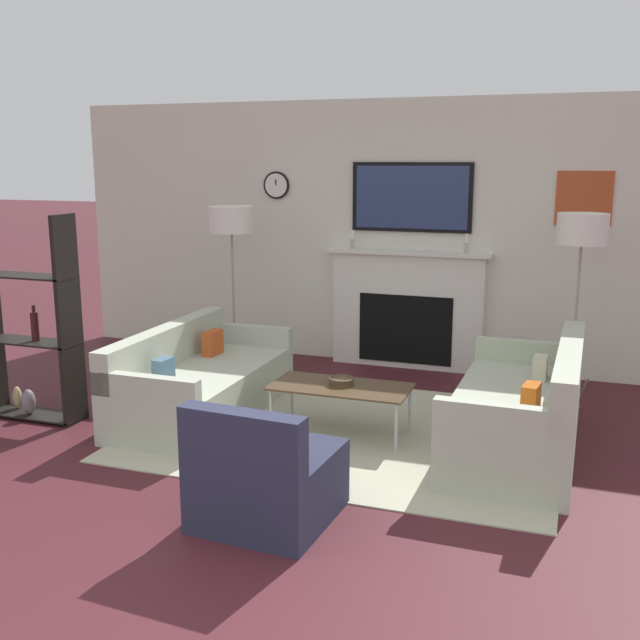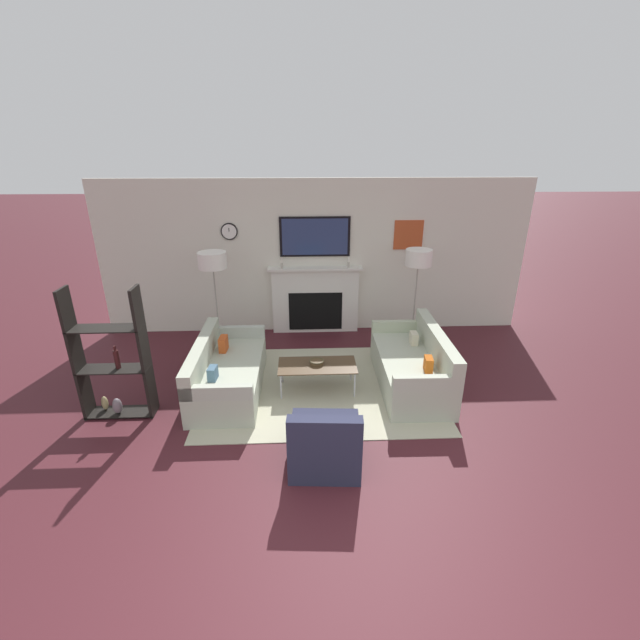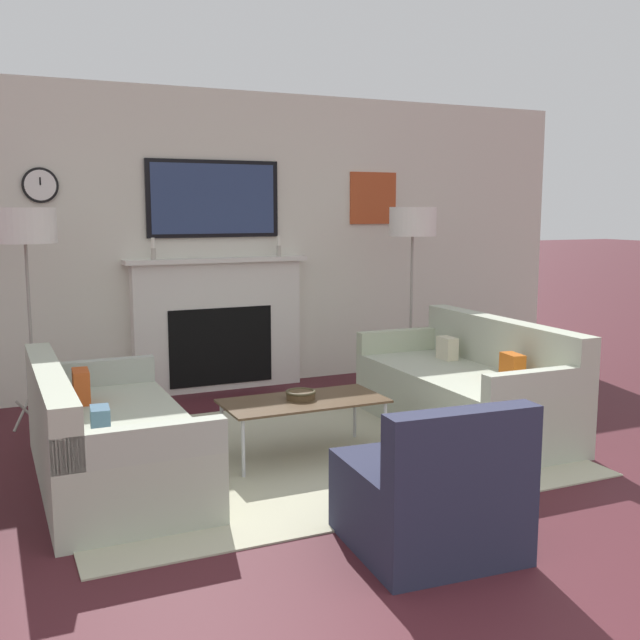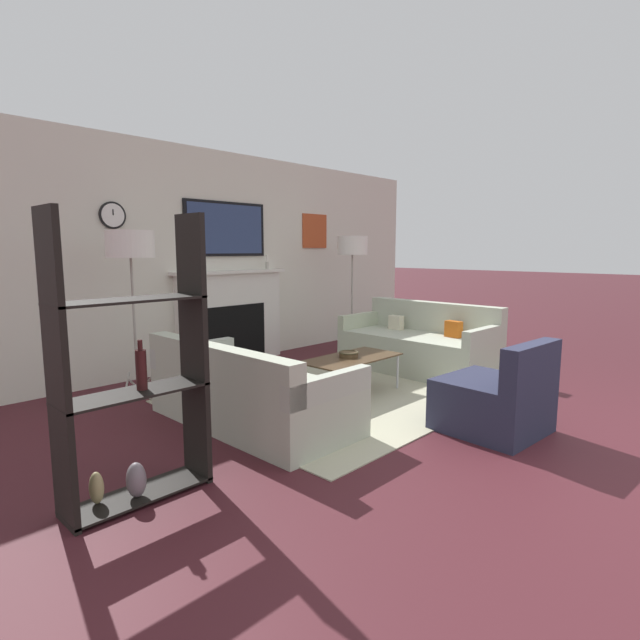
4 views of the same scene
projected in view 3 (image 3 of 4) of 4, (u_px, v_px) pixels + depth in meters
fireplace_wall at (214, 255)px, 6.81m from camera, size 7.50×0.28×2.70m
area_rug at (306, 452)px, 5.09m from camera, size 3.24×2.46×0.01m
couch_left at (106, 440)px, 4.52m from camera, size 0.87×1.87×0.72m
couch_right at (467, 391)px, 5.58m from camera, size 0.89×1.86×0.82m
armchair at (431, 498)px, 3.61m from camera, size 0.79×0.81×0.77m
coffee_table at (303, 404)px, 4.96m from camera, size 1.07×0.52×0.39m
decorative_bowl at (301, 394)px, 4.97m from camera, size 0.20×0.20×0.06m
floor_lamp_left at (25, 228)px, 5.41m from camera, size 0.45×0.45×1.66m
floor_lamp_right at (413, 224)px, 6.75m from camera, size 0.42×0.42×1.67m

